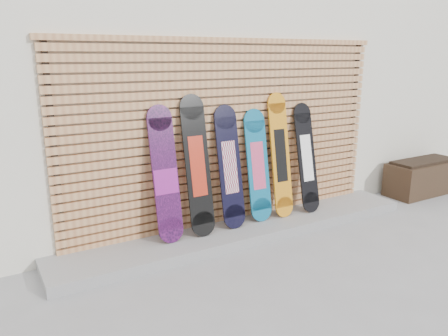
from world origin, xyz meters
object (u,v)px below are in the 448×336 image
Objects in this scene: snowboard_4 at (280,156)px; snowboard_0 at (165,176)px; snowboard_1 at (197,166)px; snowboard_5 at (306,158)px; planter_box at (422,177)px; snowboard_2 at (230,167)px; snowboard_3 at (258,166)px.

snowboard_0 is at bearing -179.83° from snowboard_4.
snowboard_5 is (1.57, -0.01, -0.09)m from snowboard_1.
snowboard_1 is at bearing 178.15° from planter_box.
snowboard_3 is at bearing 2.26° from snowboard_2.
snowboard_1 reaches higher than planter_box.
snowboard_4 is at bearing 0.30° from snowboard_2.
snowboard_0 reaches higher than snowboard_5.
snowboard_2 is at bearing 179.11° from snowboard_5.
snowboard_1 reaches higher than snowboard_2.
snowboard_2 is (0.43, 0.01, -0.07)m from snowboard_1.
snowboard_5 is (1.15, -0.02, -0.02)m from snowboard_2.
snowboard_0 is 1.22m from snowboard_3.
snowboard_2 is 0.41m from snowboard_3.
snowboard_1 is 0.43m from snowboard_2.
planter_box is 4.26m from snowboard_0.
snowboard_1 reaches higher than snowboard_4.
snowboard_0 is at bearing -179.95° from snowboard_2.
snowboard_5 is at bearing 177.07° from planter_box.
snowboard_3 is at bearing 177.15° from planter_box.
snowboard_1 is at bearing 179.71° from snowboard_5.
snowboard_1 is (0.38, -0.01, 0.06)m from snowboard_0.
snowboard_1 is 1.16m from snowboard_4.
snowboard_3 is 0.98× the size of snowboard_5.
snowboard_0 is 0.94× the size of snowboard_1.
snowboard_2 is 1.05× the size of snowboard_3.
planter_box is 0.89× the size of snowboard_3.
snowboard_5 is at bearing -2.62° from snowboard_3.
snowboard_0 is 0.39m from snowboard_1.
snowboard_5 reaches higher than snowboard_3.
planter_box is at bearing -1.80° from snowboard_0.
snowboard_3 reaches higher than planter_box.
snowboard_0 is 1.03× the size of snowboard_2.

